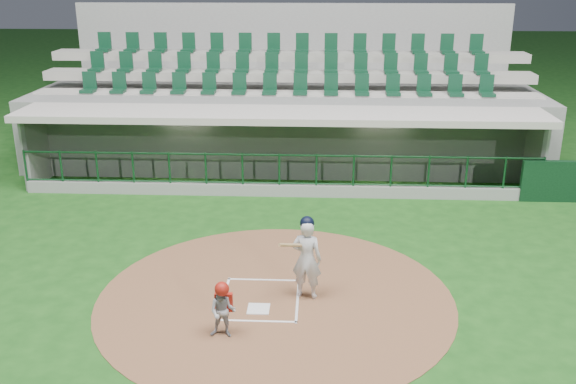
% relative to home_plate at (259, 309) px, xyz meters
% --- Properties ---
extents(ground, '(120.00, 120.00, 0.00)m').
position_rel_home_plate_xyz_m(ground, '(0.00, 0.70, -0.02)').
color(ground, '#154313').
rests_on(ground, ground).
extents(dirt_circle, '(7.20, 7.20, 0.01)m').
position_rel_home_plate_xyz_m(dirt_circle, '(0.30, 0.50, -0.02)').
color(dirt_circle, brown).
rests_on(dirt_circle, ground).
extents(home_plate, '(0.43, 0.43, 0.02)m').
position_rel_home_plate_xyz_m(home_plate, '(0.00, 0.00, 0.00)').
color(home_plate, white).
rests_on(home_plate, dirt_circle).
extents(batter_box_chalk, '(1.55, 1.80, 0.01)m').
position_rel_home_plate_xyz_m(batter_box_chalk, '(0.00, 0.40, -0.00)').
color(batter_box_chalk, white).
rests_on(batter_box_chalk, ground).
extents(dugout_structure, '(16.40, 3.70, 3.00)m').
position_rel_home_plate_xyz_m(dugout_structure, '(0.20, 8.54, 0.94)').
color(dugout_structure, slate).
rests_on(dugout_structure, ground).
extents(seating_deck, '(17.00, 6.72, 5.15)m').
position_rel_home_plate_xyz_m(seating_deck, '(0.00, 11.61, 1.40)').
color(seating_deck, slate).
rests_on(seating_deck, ground).
extents(batter, '(0.88, 0.90, 1.74)m').
position_rel_home_plate_xyz_m(batter, '(0.92, 0.57, 0.86)').
color(batter, silver).
rests_on(batter, dirt_circle).
extents(catcher, '(0.51, 0.41, 1.08)m').
position_rel_home_plate_xyz_m(catcher, '(-0.54, -0.98, 0.53)').
color(catcher, '#96969C').
rests_on(catcher, dirt_circle).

